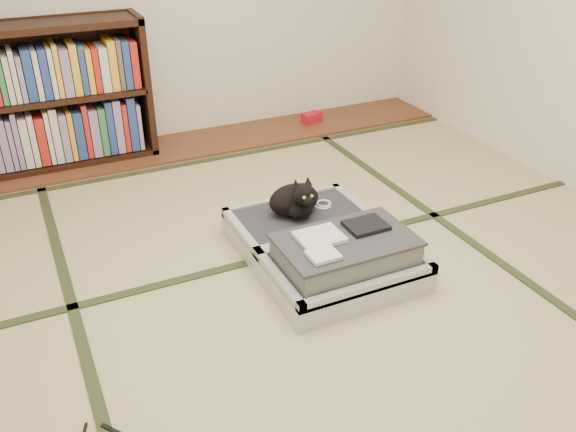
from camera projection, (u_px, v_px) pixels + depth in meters
name	position (u px, v px, depth m)	size (l,w,h in m)	color
floor	(311.00, 299.00, 2.80)	(4.50, 4.50, 0.00)	#C6B284
wood_strip	(184.00, 146.00, 4.38)	(4.00, 0.50, 0.02)	brown
red_item	(312.00, 117.00, 4.77)	(0.15, 0.09, 0.07)	red
tatami_borders	(268.00, 247.00, 3.19)	(4.00, 4.50, 0.01)	#2D381E
bookcase	(32.00, 102.00, 3.87)	(1.47, 0.34, 0.94)	black
suitcase	(325.00, 248.00, 3.00)	(0.71, 0.95, 0.28)	silver
cat	(296.00, 200.00, 3.16)	(0.32, 0.32, 0.25)	black
cable_coil	(323.00, 204.00, 3.30)	(0.10, 0.10, 0.02)	white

